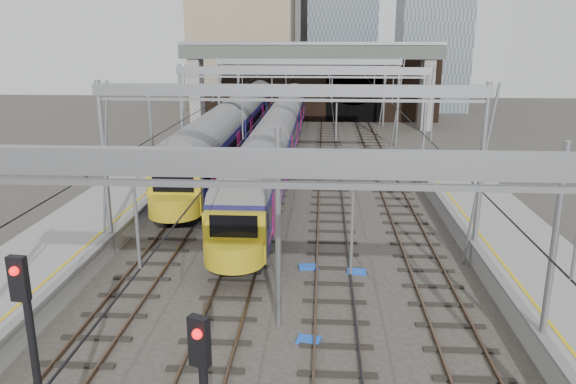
{
  "coord_description": "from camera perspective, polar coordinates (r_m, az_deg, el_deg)",
  "views": [
    {
      "loc": [
        1.44,
        -15.72,
        9.77
      ],
      "look_at": [
        -0.22,
        10.8,
        2.4
      ],
      "focal_mm": 35.0,
      "sensor_mm": 36.0,
      "label": 1
    }
  ],
  "objects": [
    {
      "name": "overbridge",
      "position": [
        61.79,
        2.31,
        13.17
      ],
      "size": [
        28.0,
        3.0,
        9.25
      ],
      "color": "gray",
      "rests_on": "ground"
    },
    {
      "name": "signal_near_left",
      "position": [
        13.73,
        -24.67,
        -13.78
      ],
      "size": [
        0.4,
        0.49,
        5.44
      ],
      "rotation": [
        0.0,
        0.0,
        -0.11
      ],
      "color": "black",
      "rests_on": "ground"
    },
    {
      "name": "ground",
      "position": [
        18.57,
        -1.46,
        -16.26
      ],
      "size": [
        160.0,
        160.0,
        0.0
      ],
      "primitive_type": "plane",
      "color": "#38332D",
      "rests_on": "ground"
    },
    {
      "name": "equip_cover_b",
      "position": [
        24.48,
        6.99,
        -8.02
      ],
      "size": [
        0.85,
        0.63,
        0.1
      ],
      "primitive_type": "cube",
      "rotation": [
        0.0,
        0.0,
        -0.08
      ],
      "color": "blue",
      "rests_on": "ground"
    },
    {
      "name": "train_second",
      "position": [
        60.36,
        -3.56,
        8.56
      ],
      "size": [
        2.83,
        65.47,
        4.86
      ],
      "color": "black",
      "rests_on": "ground"
    },
    {
      "name": "equip_cover_c",
      "position": [
        19.28,
        2.12,
        -14.8
      ],
      "size": [
        0.86,
        0.68,
        0.09
      ],
      "primitive_type": "cube",
      "rotation": [
        0.0,
        0.0,
        -0.19
      ],
      "color": "blue",
      "rests_on": "ground"
    },
    {
      "name": "platform_left",
      "position": [
        23.49,
        -26.82,
        -9.37
      ],
      "size": [
        4.32,
        55.0,
        1.12
      ],
      "color": "gray",
      "rests_on": "ground"
    },
    {
      "name": "train_main",
      "position": [
        51.25,
        -0.3,
        7.19
      ],
      "size": [
        2.58,
        59.8,
        4.52
      ],
      "color": "black",
      "rests_on": "ground"
    },
    {
      "name": "retaining_wall",
      "position": [
        67.87,
        3.61,
        10.88
      ],
      "size": [
        28.0,
        2.75,
        9.0
      ],
      "color": "black",
      "rests_on": "ground"
    },
    {
      "name": "equip_cover_a",
      "position": [
        24.79,
        2.07,
        -7.6
      ],
      "size": [
        0.88,
        0.67,
        0.1
      ],
      "primitive_type": "cube",
      "rotation": [
        0.0,
        0.0,
        0.12
      ],
      "color": "blue",
      "rests_on": "ground"
    },
    {
      "name": "overhead_line",
      "position": [
        37.37,
        1.39,
        10.58
      ],
      "size": [
        16.8,
        80.0,
        8.0
      ],
      "color": "gray",
      "rests_on": "ground"
    },
    {
      "name": "tracks",
      "position": [
        32.26,
        0.86,
        -2.09
      ],
      "size": [
        14.4,
        80.0,
        0.22
      ],
      "color": "#4C3828",
      "rests_on": "ground"
    }
  ]
}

